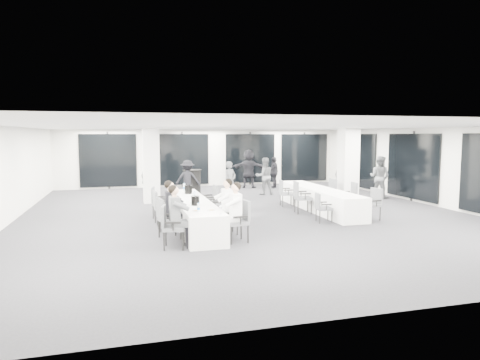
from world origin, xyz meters
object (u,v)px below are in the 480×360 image
object	(u,v)px
chair_side_right_far	(329,190)
ice_bucket_near	(195,201)
standing_guest_g	(148,173)
chair_side_right_near	(373,202)
standing_guest_b	(264,174)
standing_guest_c	(188,177)
banquet_table_main	(193,214)
chair_main_right_fourth	(217,203)
standing_guest_d	(274,170)
chair_main_left_far	(158,200)
standing_guest_e	(342,173)
chair_main_right_second	(231,214)
chair_main_left_fourth	(160,205)
chair_main_right_near	(240,218)
chair_main_left_mid	(163,212)
chair_side_left_mid	(300,195)
chair_side_right_mid	(350,195)
cocktail_table	(192,183)
standing_guest_f	(249,166)
banquet_table_side	(319,199)
chair_side_left_far	(285,191)
ice_bucket_far	(188,189)
chair_side_left_near	(322,206)
standing_guest_a	(230,178)
chair_main_right_mid	(225,210)
chair_main_left_second	(166,216)
chair_main_right_far	(211,198)
chair_main_left_near	(170,224)
standing_guest_h	(380,174)

from	to	relation	value
chair_side_right_far	ice_bucket_near	size ratio (longest dim) A/B	3.92
standing_guest_g	chair_side_right_near	bearing A→B (deg)	-10.02
standing_guest_b	standing_guest_c	distance (m)	3.30
banquet_table_main	ice_bucket_near	distance (m)	1.00
chair_main_right_fourth	ice_bucket_near	size ratio (longest dim) A/B	3.83
standing_guest_d	chair_main_left_far	bearing A→B (deg)	-4.73
standing_guest_c	chair_side_right_near	bearing A→B (deg)	141.41
standing_guest_e	chair_main_right_second	bearing A→B (deg)	112.57
chair_main_left_fourth	chair_main_right_near	size ratio (longest dim) A/B	0.95
chair_main_left_mid	standing_guest_e	distance (m)	9.67
chair_main_left_far	chair_side_left_mid	distance (m)	4.58
chair_main_left_mid	chair_side_right_mid	bearing A→B (deg)	98.47
cocktail_table	chair_main_right_second	size ratio (longest dim) A/B	1.25
chair_main_right_fourth	chair_side_left_mid	size ratio (longest dim) A/B	0.90
chair_main_left_far	standing_guest_f	size ratio (longest dim) A/B	0.45
banquet_table_side	standing_guest_b	xyz separation A→B (m)	(-0.58, 4.13, 0.52)
chair_side_right_mid	standing_guest_d	world-z (taller)	standing_guest_d
chair_side_left_far	standing_guest_g	bearing A→B (deg)	-121.13
standing_guest_b	ice_bucket_near	world-z (taller)	standing_guest_b
banquet_table_side	chair_main_left_mid	xyz separation A→B (m)	(-5.39, -1.80, 0.13)
standing_guest_f	banquet_table_main	bearing A→B (deg)	86.99
chair_main_right_second	ice_bucket_far	xyz separation A→B (m)	(-0.74, 2.42, 0.37)
standing_guest_b	standing_guest_e	world-z (taller)	standing_guest_e
chair_main_left_far	standing_guest_c	size ratio (longest dim) A/B	0.54
chair_side_left_far	cocktail_table	bearing A→B (deg)	-130.63
chair_main_right_near	standing_guest_c	distance (m)	7.55
chair_main_right_second	chair_side_left_near	size ratio (longest dim) A/B	1.05
chair_side_left_near	standing_guest_b	xyz separation A→B (m)	(0.24, 6.01, 0.41)
chair_main_right_near	standing_guest_a	bearing A→B (deg)	-18.75
chair_main_right_mid	ice_bucket_far	size ratio (longest dim) A/B	3.26
banquet_table_main	ice_bucket_far	size ratio (longest dim) A/B	18.77
chair_main_left_second	standing_guest_a	xyz separation A→B (m)	(3.03, 5.73, 0.29)
banquet_table_main	chair_side_right_near	distance (m)	5.41
chair_main_left_fourth	chair_side_right_mid	bearing A→B (deg)	88.01
ice_bucket_far	chair_main_right_far	bearing A→B (deg)	13.18
chair_main_left_far	chair_side_left_far	world-z (taller)	chair_main_left_far
chair_main_left_near	chair_side_right_mid	xyz separation A→B (m)	(6.23, 3.07, 0.00)
chair_main_left_fourth	standing_guest_c	xyz separation A→B (m)	(1.51, 4.98, 0.32)
chair_side_left_far	chair_main_left_near	bearing A→B (deg)	-35.44
chair_main_left_mid	standing_guest_a	xyz separation A→B (m)	(3.02, 4.81, 0.35)
chair_side_right_far	chair_side_right_near	bearing A→B (deg)	174.60
chair_side_right_near	chair_side_left_mid	bearing A→B (deg)	36.77
chair_side_right_near	ice_bucket_far	world-z (taller)	ice_bucket_far
chair_main_left_mid	chair_main_left_far	size ratio (longest dim) A/B	0.95
chair_main_right_second	chair_main_right_fourth	world-z (taller)	chair_main_right_fourth
chair_main_right_fourth	chair_side_left_far	world-z (taller)	same
chair_main_left_second	standing_guest_a	world-z (taller)	standing_guest_a
chair_side_left_near	chair_side_left_far	distance (m)	2.96
standing_guest_d	standing_guest_h	size ratio (longest dim) A/B	0.89
banquet_table_side	ice_bucket_near	world-z (taller)	ice_bucket_near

